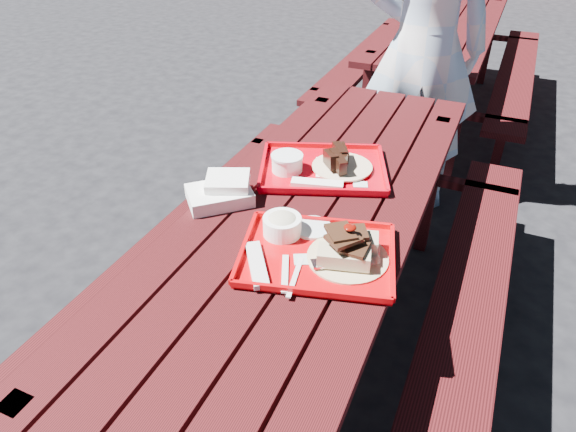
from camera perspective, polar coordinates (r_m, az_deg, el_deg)
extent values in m
plane|color=black|center=(2.25, 1.59, -15.43)|extent=(60.00, 60.00, 0.00)
cube|color=#380A0D|center=(1.87, -6.59, 2.18)|extent=(0.14, 2.40, 0.04)
cube|color=#380A0D|center=(1.81, -2.44, 1.18)|extent=(0.14, 2.40, 0.04)
cube|color=#380A0D|center=(1.76, 1.96, 0.11)|extent=(0.14, 2.40, 0.04)
cube|color=#380A0D|center=(1.72, 6.60, -1.02)|extent=(0.14, 2.40, 0.04)
cube|color=#380A0D|center=(1.69, 11.42, -2.19)|extent=(0.14, 2.40, 0.04)
cube|color=#380A0D|center=(2.17, -12.53, -2.97)|extent=(0.25, 2.40, 0.04)
cube|color=#380A0D|center=(2.89, -2.66, 2.78)|extent=(0.06, 0.06, 0.42)
cube|color=#380A0D|center=(1.87, 18.82, -11.58)|extent=(0.25, 2.40, 0.04)
cube|color=#380A0D|center=(2.66, 20.42, -2.64)|extent=(0.06, 0.06, 0.42)
cube|color=#380A0D|center=(2.80, 3.51, 5.63)|extent=(0.06, 0.06, 0.75)
cube|color=#380A0D|center=(2.69, 15.57, 2.96)|extent=(0.06, 0.06, 0.75)
cube|color=#380A0D|center=(2.70, 9.53, 5.36)|extent=(1.40, 0.06, 0.04)
cube|color=#380A0D|center=(4.35, 12.89, 20.45)|extent=(0.14, 2.40, 0.04)
cube|color=#380A0D|center=(4.32, 14.93, 20.09)|extent=(0.14, 2.40, 0.04)
cube|color=#380A0D|center=(4.30, 16.99, 19.71)|extent=(0.14, 2.40, 0.04)
cube|color=#380A0D|center=(4.29, 19.06, 19.31)|extent=(0.14, 2.40, 0.04)
cube|color=#380A0D|center=(4.28, 21.13, 18.88)|extent=(0.14, 2.40, 0.04)
cube|color=#380A0D|center=(4.49, 8.76, 17.31)|extent=(0.25, 2.40, 0.04)
cube|color=#380A0D|center=(3.81, 4.84, 10.89)|extent=(0.06, 0.06, 0.42)
cube|color=#380A0D|center=(5.33, 11.21, 17.33)|extent=(0.06, 0.06, 0.42)
cube|color=#380A0D|center=(4.35, 24.00, 14.27)|extent=(0.25, 2.40, 0.04)
cube|color=#380A0D|center=(3.64, 22.41, 7.20)|extent=(0.06, 0.06, 0.42)
cube|color=#380A0D|center=(5.22, 23.99, 14.72)|extent=(0.06, 0.06, 0.42)
cube|color=#380A0D|center=(3.56, 8.64, 11.82)|extent=(0.06, 0.06, 0.75)
cube|color=#380A0D|center=(3.47, 18.28, 9.85)|extent=(0.06, 0.06, 0.75)
cube|color=#380A0D|center=(5.35, 14.80, 18.78)|extent=(0.06, 0.06, 0.75)
cube|color=#380A0D|center=(5.29, 21.42, 17.45)|extent=(0.06, 0.06, 0.75)
cube|color=#380A0D|center=(3.49, 13.53, 11.71)|extent=(1.40, 0.06, 0.04)
cube|color=#380A0D|center=(5.30, 18.21, 18.71)|extent=(1.40, 0.06, 0.04)
cube|color=#B70409|center=(1.54, 3.24, -4.53)|extent=(0.51, 0.44, 0.01)
cube|color=#B70409|center=(1.66, 3.91, -0.47)|extent=(0.43, 0.12, 0.02)
cube|color=#B70409|center=(1.40, 2.47, -8.40)|extent=(0.43, 0.12, 0.02)
cube|color=#B70409|center=(1.53, 11.54, -4.83)|extent=(0.10, 0.33, 0.02)
cube|color=#B70409|center=(1.56, -4.85, -3.29)|extent=(0.10, 0.33, 0.02)
cylinder|color=tan|center=(1.53, 6.63, -4.58)|extent=(0.24, 0.24, 0.01)
cube|color=tan|center=(1.48, 6.22, -4.55)|extent=(0.16, 0.11, 0.04)
cube|color=tan|center=(1.54, 7.17, -2.81)|extent=(0.16, 0.11, 0.04)
ellipsoid|color=#580803|center=(1.46, 6.94, -0.88)|extent=(0.04, 0.04, 0.01)
cylinder|color=white|center=(1.60, -0.65, -1.09)|extent=(0.12, 0.12, 0.06)
ellipsoid|color=beige|center=(1.59, -0.65, -0.56)|extent=(0.10, 0.10, 0.05)
cylinder|color=silver|center=(1.64, 2.71, -1.29)|extent=(0.12, 0.12, 0.01)
cube|color=silver|center=(1.49, -3.47, -5.40)|extent=(0.15, 0.19, 0.02)
cube|color=silver|center=(1.46, -0.34, -6.39)|extent=(0.08, 0.16, 0.01)
cube|color=silver|center=(1.45, 0.78, -6.79)|extent=(0.05, 0.17, 0.01)
cube|color=silver|center=(1.51, 1.61, -4.86)|extent=(0.07, 0.07, 0.00)
cube|color=#BC010F|center=(1.98, 3.88, 5.11)|extent=(0.55, 0.49, 0.01)
cube|color=#BC010F|center=(2.13, 3.89, 7.82)|extent=(0.43, 0.17, 0.02)
cube|color=#BC010F|center=(1.82, 3.91, 2.81)|extent=(0.43, 0.17, 0.02)
cube|color=#BC010F|center=(1.99, 10.56, 5.26)|extent=(0.14, 0.34, 0.02)
cube|color=#BC010F|center=(1.98, -2.80, 5.69)|extent=(0.14, 0.34, 0.02)
cube|color=white|center=(1.97, 5.41, 5.33)|extent=(0.20, 0.20, 0.01)
cylinder|color=beige|center=(1.97, 6.03, 5.49)|extent=(0.23, 0.23, 0.01)
cylinder|color=white|center=(1.94, -0.11, 5.83)|extent=(0.11, 0.11, 0.06)
cylinder|color=white|center=(1.93, -0.11, 6.69)|extent=(0.12, 0.12, 0.01)
cube|color=silver|center=(1.86, 3.26, 3.63)|extent=(0.19, 0.09, 0.02)
cube|color=silver|center=(1.88, 8.04, 3.48)|extent=(0.06, 0.06, 0.00)
cube|color=white|center=(1.80, -7.62, 2.27)|extent=(0.26, 0.26, 0.05)
cube|color=white|center=(1.79, -6.71, 3.79)|extent=(0.18, 0.17, 0.04)
imported|color=silver|center=(2.94, 14.81, 17.52)|extent=(0.75, 0.58, 1.84)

